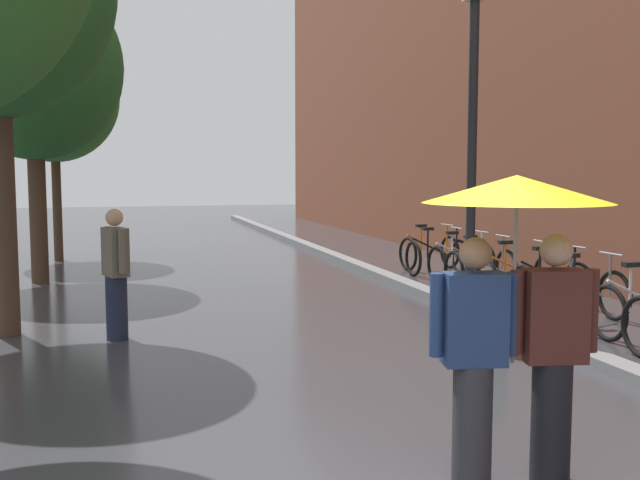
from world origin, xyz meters
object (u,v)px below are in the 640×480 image
object	(u,v)px
parked_bicycle_2	(583,295)
parked_bicycle_3	(550,285)
street_tree_2	(33,67)
parked_bicycle_5	(480,268)
couple_under_umbrella	(515,272)
street_lamp_post	(472,128)
parked_bicycle_6	(461,262)
street_tree_3	(53,97)
parked_bicycle_7	(437,256)
parked_bicycle_4	(516,276)
litter_bin	(490,312)
parked_bicycle_8	(429,252)
pedestrian_walking_midground	(116,273)

from	to	relation	value
parked_bicycle_2	parked_bicycle_3	distance (m)	0.93
street_tree_2	parked_bicycle_5	xyz separation A→B (m)	(7.46, -2.97, -3.56)
couple_under_umbrella	street_lamp_post	bearing A→B (deg)	66.32
parked_bicycle_5	parked_bicycle_6	distance (m)	0.89
street_tree_3	parked_bicycle_7	size ratio (longest dim) A/B	4.73
street_tree_2	parked_bicycle_7	bearing A→B (deg)	-8.61
street_tree_2	street_lamp_post	bearing A→B (deg)	-46.13
parked_bicycle_4	litter_bin	distance (m)	3.41
parked_bicycle_4	parked_bicycle_6	distance (m)	1.89
parked_bicycle_8	parked_bicycle_7	bearing A→B (deg)	-103.58
parked_bicycle_7	parked_bicycle_8	size ratio (longest dim) A/B	0.95
pedestrian_walking_midground	parked_bicycle_7	bearing A→B (deg)	33.25
couple_under_umbrella	parked_bicycle_8	bearing A→B (deg)	68.82
parked_bicycle_5	street_lamp_post	xyz separation A→B (m)	(-1.75, -2.97, 2.22)
parked_bicycle_4	parked_bicycle_8	bearing A→B (deg)	88.09
street_tree_3	parked_bicycle_8	distance (m)	9.12
parked_bicycle_3	street_lamp_post	bearing A→B (deg)	-150.67
street_lamp_post	parked_bicycle_6	bearing A→B (deg)	64.67
parked_bicycle_2	parked_bicycle_8	distance (m)	5.48
parked_bicycle_6	couple_under_umbrella	xyz separation A→B (m)	(-3.63, -7.96, 1.03)
street_tree_2	litter_bin	world-z (taller)	street_tree_2
pedestrian_walking_midground	litter_bin	bearing A→B (deg)	-21.16
street_lamp_post	parked_bicycle_4	bearing A→B (deg)	46.85
street_tree_3	litter_bin	size ratio (longest dim) A/B	6.14
street_tree_2	street_lamp_post	xyz separation A→B (m)	(5.71, -5.94, -1.34)
street_lamp_post	street_tree_3	bearing A→B (deg)	121.11
parked_bicycle_5	parked_bicycle_8	bearing A→B (deg)	85.27
parked_bicycle_7	pedestrian_walking_midground	bearing A→B (deg)	-146.75
street_tree_2	couple_under_umbrella	size ratio (longest dim) A/B	2.79
parked_bicycle_5	parked_bicycle_2	bearing A→B (deg)	-89.53
parked_bicycle_8	pedestrian_walking_midground	xyz separation A→B (m)	(-6.29, -4.80, 0.44)
parked_bicycle_3	parked_bicycle_7	world-z (taller)	same
parked_bicycle_5	pedestrian_walking_midground	bearing A→B (deg)	-160.42
parked_bicycle_3	couple_under_umbrella	xyz separation A→B (m)	(-3.67, -5.16, 1.03)
parked_bicycle_2	parked_bicycle_4	xyz separation A→B (m)	(0.07, 1.84, 0.00)
street_tree_2	parked_bicycle_6	xyz separation A→B (m)	(7.54, -2.09, -3.56)
street_tree_3	parked_bicycle_7	world-z (taller)	street_tree_3
street_tree_3	couple_under_umbrella	world-z (taller)	street_tree_3
parked_bicycle_4	parked_bicycle_5	world-z (taller)	same
parked_bicycle_3	street_lamp_post	xyz separation A→B (m)	(-1.87, -1.05, 2.22)
parked_bicycle_2	litter_bin	bearing A→B (deg)	-154.04
parked_bicycle_8	parked_bicycle_6	bearing A→B (deg)	-94.53
street_tree_3	pedestrian_walking_midground	size ratio (longest dim) A/B	3.25
parked_bicycle_6	pedestrian_walking_midground	size ratio (longest dim) A/B	0.71
parked_bicycle_2	parked_bicycle_4	world-z (taller)	same
parked_bicycle_2	pedestrian_walking_midground	size ratio (longest dim) A/B	0.68
pedestrian_walking_midground	street_tree_2	bearing A→B (deg)	105.14
parked_bicycle_8	parked_bicycle_4	bearing A→B (deg)	-91.91
parked_bicycle_5	litter_bin	distance (m)	4.22
street_tree_2	litter_bin	size ratio (longest dim) A/B	6.65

